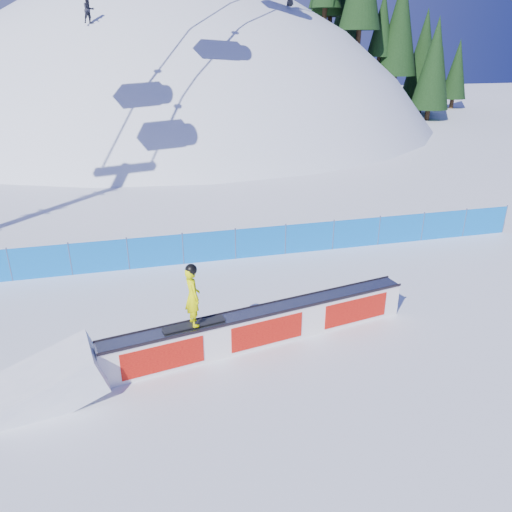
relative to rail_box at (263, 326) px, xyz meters
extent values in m
plane|color=white|center=(1.48, 1.43, -0.52)|extent=(160.00, 160.00, 0.00)
sphere|color=white|center=(1.48, 43.43, -18.52)|extent=(64.00, 64.00, 64.00)
cylinder|color=#342114|center=(15.27, 44.37, 10.94)|extent=(0.50, 0.50, 1.40)
cylinder|color=#342114|center=(17.95, 46.57, 9.33)|extent=(0.50, 0.50, 1.40)
cylinder|color=#342114|center=(19.58, 40.66, 8.31)|extent=(0.50, 0.50, 1.40)
cylinder|color=#342114|center=(19.24, 46.21, 8.55)|extent=(0.50, 0.50, 1.40)
cylinder|color=#342114|center=(21.50, 40.18, 6.83)|extent=(0.50, 0.50, 1.40)
cone|color=black|center=(21.50, 40.18, 11.10)|extent=(3.24, 3.24, 7.35)
cylinder|color=#342114|center=(25.23, 43.63, 3.52)|extent=(0.50, 0.50, 1.40)
cone|color=black|center=(25.23, 43.63, 7.50)|extent=(2.97, 2.97, 6.75)
cylinder|color=#342114|center=(24.57, 42.31, 4.20)|extent=(0.50, 0.50, 1.40)
cone|color=black|center=(24.57, 42.31, 8.44)|extent=(3.20, 3.20, 7.28)
cylinder|color=#342114|center=(28.46, 45.76, 0.08)|extent=(0.50, 0.50, 1.40)
cone|color=black|center=(28.46, 45.76, 3.71)|extent=(2.67, 2.67, 6.07)
cylinder|color=#342114|center=(28.98, 44.96, 0.08)|extent=(0.50, 0.50, 1.40)
cone|color=black|center=(28.98, 44.96, 4.00)|extent=(2.92, 2.92, 6.64)
cylinder|color=#342114|center=(32.10, 38.21, 0.08)|extent=(0.50, 0.50, 1.40)
cone|color=black|center=(32.10, 38.21, 5.22)|extent=(4.00, 4.00, 9.09)
cylinder|color=#342114|center=(33.70, 38.59, 0.08)|extent=(0.50, 0.50, 1.40)
cone|color=black|center=(33.70, 38.59, 5.10)|extent=(3.89, 3.89, 8.84)
cylinder|color=#342114|center=(32.87, 42.86, 0.08)|extent=(0.50, 0.50, 1.40)
cone|color=black|center=(32.87, 42.86, 5.15)|extent=(3.94, 3.94, 8.95)
cylinder|color=#342114|center=(35.09, 40.44, 0.08)|extent=(0.50, 0.50, 1.40)
cone|color=black|center=(35.09, 40.44, 3.90)|extent=(2.84, 2.84, 6.45)
cube|color=blue|center=(1.48, 5.93, 0.08)|extent=(22.00, 0.03, 1.20)
cylinder|color=#404D73|center=(-7.52, 5.93, 0.13)|extent=(0.05, 0.05, 1.30)
cylinder|color=#404D73|center=(-5.52, 5.93, 0.13)|extent=(0.05, 0.05, 1.30)
cylinder|color=#404D73|center=(-3.52, 5.93, 0.13)|extent=(0.05, 0.05, 1.30)
cylinder|color=#404D73|center=(-1.52, 5.93, 0.13)|extent=(0.05, 0.05, 1.30)
cylinder|color=#404D73|center=(0.48, 5.93, 0.13)|extent=(0.05, 0.05, 1.30)
cylinder|color=#404D73|center=(2.48, 5.93, 0.13)|extent=(0.05, 0.05, 1.30)
cylinder|color=#404D73|center=(4.48, 5.93, 0.13)|extent=(0.05, 0.05, 1.30)
cylinder|color=#404D73|center=(6.48, 5.93, 0.13)|extent=(0.05, 0.05, 1.30)
cylinder|color=#404D73|center=(8.48, 5.93, 0.13)|extent=(0.05, 0.05, 1.30)
cylinder|color=#404D73|center=(10.48, 5.93, 0.13)|extent=(0.05, 0.05, 1.30)
cylinder|color=#404D73|center=(12.48, 5.93, 0.13)|extent=(0.05, 0.05, 1.30)
cube|color=white|center=(0.00, 0.00, -0.03)|extent=(8.80, 2.15, 0.99)
cube|color=gray|center=(0.00, 0.00, 0.49)|extent=(8.72, 2.16, 0.04)
cube|color=black|center=(0.05, -0.29, 0.51)|extent=(8.70, 1.64, 0.07)
cube|color=black|center=(-0.05, 0.29, 0.51)|extent=(8.70, 1.64, 0.07)
cube|color=red|center=(0.05, -0.28, -0.03)|extent=(8.27, 1.55, 0.75)
cube|color=red|center=(-0.05, 0.28, -0.03)|extent=(8.27, 1.55, 0.75)
cube|color=black|center=(-1.92, -0.35, 0.55)|extent=(1.65, 0.58, 0.03)
imported|color=#F2FF00|center=(-1.92, -0.35, 1.36)|extent=(0.49, 0.64, 1.58)
sphere|color=black|center=(-1.92, -0.35, 2.09)|extent=(0.29, 0.29, 0.29)
imported|color=black|center=(-4.91, 27.31, 9.19)|extent=(1.01, 0.94, 1.65)
camera|label=1|loc=(-3.06, -11.42, 7.18)|focal=35.00mm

